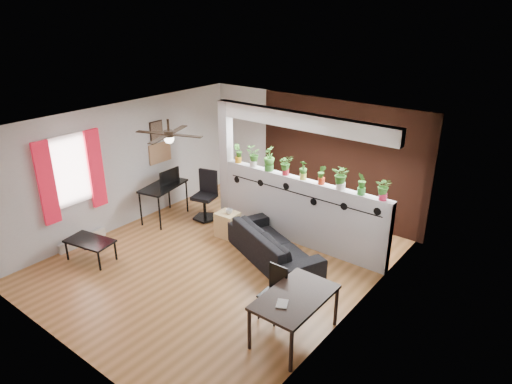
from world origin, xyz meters
name	(u,v)px	position (x,y,z in m)	size (l,w,h in m)	color
room_shell	(217,196)	(0.00, 0.00, 1.30)	(6.30, 7.10, 2.90)	#966031
partition_wall	(301,212)	(0.80, 1.50, 0.68)	(3.60, 0.18, 1.35)	#BCBCC1
ceiling_header	(305,122)	(0.80, 1.50, 2.45)	(3.60, 0.18, 0.30)	white
pier_column	(226,162)	(-1.11, 1.50, 1.30)	(0.22, 0.20, 2.60)	#BCBCC1
brick_panel	(340,162)	(0.80, 2.97, 1.30)	(3.90, 0.05, 2.60)	#97442B
vine_decal	(300,194)	(0.80, 1.40, 1.08)	(3.31, 0.01, 0.30)	black
window_assembly	(71,172)	(-2.56, -1.20, 1.51)	(0.09, 1.30, 1.55)	white
baseboard_heater	(83,240)	(-2.54, -1.20, 0.09)	(0.08, 1.00, 0.18)	silver
corkboard	(160,153)	(-2.58, 0.95, 1.35)	(0.03, 0.60, 0.45)	#A2744E
framed_art	(156,131)	(-2.58, 0.90, 1.85)	(0.03, 0.34, 0.44)	#8C7259
ceiling_fan	(169,136)	(-0.80, -0.30, 2.31)	(1.19, 1.19, 0.43)	black
potted_plant_0	(238,153)	(-0.78, 1.50, 1.56)	(0.25, 0.24, 0.39)	orange
potted_plant_1	(253,156)	(-0.39, 1.50, 1.57)	(0.26, 0.25, 0.41)	silver
potted_plant_2	(269,158)	(0.01, 1.50, 1.61)	(0.33, 0.33, 0.49)	#3A8430
potted_plant_3	(286,164)	(0.40, 1.50, 1.56)	(0.25, 0.25, 0.39)	#B61D2B
potted_plant_4	(303,169)	(0.80, 1.50, 1.54)	(0.20, 0.17, 0.36)	#D1D149
potted_plant_5	(322,174)	(1.20, 1.50, 1.55)	(0.21, 0.18, 0.37)	red
potted_plant_6	(341,176)	(1.59, 1.50, 1.59)	(0.25, 0.21, 0.45)	silver
potted_plant_7	(362,183)	(1.99, 1.50, 1.56)	(0.24, 0.25, 0.40)	green
potted_plant_8	(384,188)	(2.38, 1.50, 1.56)	(0.23, 0.20, 0.40)	#CE2146
sofa	(273,245)	(0.75, 0.64, 0.30)	(2.05, 0.81, 0.60)	black
cube_shelf	(228,224)	(-0.52, 0.83, 0.26)	(0.42, 0.37, 0.51)	tan
cup	(229,211)	(-0.47, 0.83, 0.57)	(0.13, 0.13, 0.11)	gray
computer_desk	(163,188)	(-2.15, 0.61, 0.71)	(0.79, 1.18, 0.79)	black
monitor	(168,179)	(-2.15, 0.76, 0.88)	(0.05, 0.31, 0.18)	black
office_chair	(206,198)	(-1.44, 1.17, 0.47)	(0.56, 0.56, 1.07)	black
dining_table	(295,300)	(2.22, -0.88, 0.61)	(0.76, 1.25, 0.68)	black
book	(277,303)	(2.12, -1.18, 0.69)	(0.15, 0.20, 0.02)	gray
folding_chair	(275,287)	(1.73, -0.66, 0.50)	(0.34, 0.34, 0.84)	black
coffee_table	(90,242)	(-1.89, -1.42, 0.37)	(0.96, 0.65, 0.41)	black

